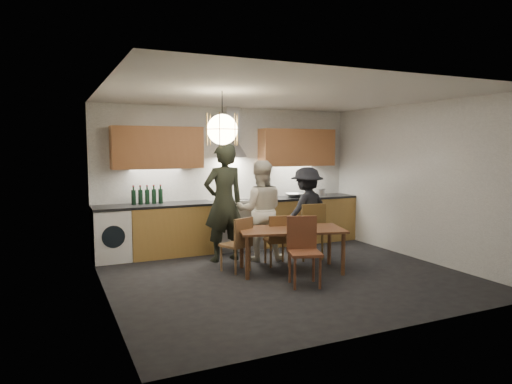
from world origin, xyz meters
name	(u,v)px	position (x,y,z in m)	size (l,w,h in m)	color
ground	(285,275)	(0.00, 0.00, 0.00)	(5.00, 5.00, 0.00)	black
room_shell	(286,159)	(0.00, 0.00, 1.71)	(5.02, 4.52, 2.61)	white
counter_run	(236,224)	(0.02, 1.95, 0.45)	(5.00, 0.62, 0.90)	tan
range_stove	(235,225)	(0.00, 1.94, 0.44)	(0.90, 0.60, 0.92)	silver
wall_fixtures	(232,147)	(0.00, 2.07, 1.87)	(4.30, 0.54, 1.10)	#C07B4A
pendant_lamp	(222,129)	(-1.00, -0.10, 2.10)	(0.43, 0.43, 0.70)	black
dining_table	(291,234)	(0.17, 0.13, 0.58)	(1.70, 1.16, 0.66)	brown
chair_back_left	(239,241)	(-0.55, 0.43, 0.47)	(0.49, 0.49, 0.83)	brown
chair_back_mid	(279,237)	(0.15, 0.49, 0.46)	(0.42, 0.42, 0.81)	brown
chair_back_right	(311,227)	(0.82, 0.63, 0.54)	(0.46, 0.46, 0.95)	brown
chair_front	(303,246)	(0.02, -0.49, 0.53)	(0.52, 0.52, 0.92)	brown
person_left	(224,203)	(-0.51, 1.18, 0.97)	(0.70, 0.46, 1.93)	black
person_mid	(260,210)	(0.06, 1.00, 0.83)	(0.80, 0.63, 1.65)	beige
person_right	(307,210)	(1.07, 1.17, 0.76)	(0.98, 0.56, 1.52)	black
mixing_bowl	(294,195)	(1.20, 1.88, 0.94)	(0.33, 0.33, 0.08)	#B0AFB3
stock_pot	(321,192)	(1.85, 1.93, 0.97)	(0.19, 0.19, 0.13)	#A7A7AA
wine_bottles	(147,195)	(-1.58, 2.03, 1.06)	(0.53, 0.08, 0.32)	black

